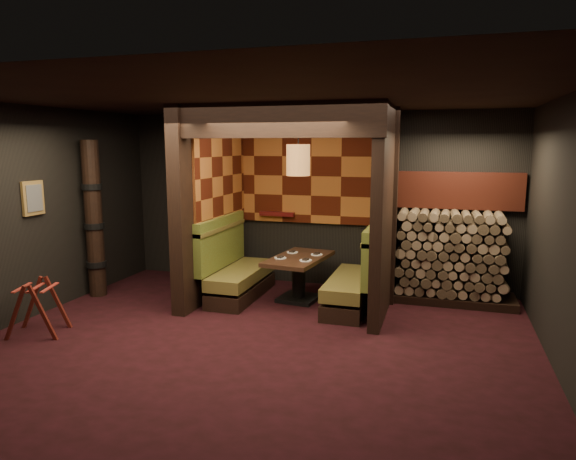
% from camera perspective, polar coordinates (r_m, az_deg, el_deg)
% --- Properties ---
extents(floor, '(6.50, 5.50, 0.02)m').
position_cam_1_polar(floor, '(6.29, -3.54, -12.39)').
color(floor, black).
rests_on(floor, ground).
extents(ceiling, '(6.50, 5.50, 0.02)m').
position_cam_1_polar(ceiling, '(5.86, -3.84, 14.64)').
color(ceiling, black).
rests_on(ceiling, ground).
extents(wall_back, '(6.50, 0.02, 2.85)m').
position_cam_1_polar(wall_back, '(8.52, 2.87, 3.38)').
color(wall_back, black).
rests_on(wall_back, ground).
extents(wall_front, '(6.50, 0.02, 2.85)m').
position_cam_1_polar(wall_front, '(3.52, -19.79, -6.05)').
color(wall_front, black).
rests_on(wall_front, ground).
extents(wall_left, '(0.02, 5.50, 2.85)m').
position_cam_1_polar(wall_left, '(7.68, -27.10, 1.66)').
color(wall_left, black).
rests_on(wall_left, ground).
extents(wall_right, '(0.02, 5.50, 2.85)m').
position_cam_1_polar(wall_right, '(5.66, 28.92, -0.93)').
color(wall_right, black).
rests_on(wall_right, ground).
extents(partition_left, '(0.20, 2.20, 2.85)m').
position_cam_1_polar(partition_left, '(7.94, -8.62, 2.83)').
color(partition_left, black).
rests_on(partition_left, floor).
extents(partition_right, '(0.15, 2.10, 2.85)m').
position_cam_1_polar(partition_right, '(7.26, 10.81, 2.15)').
color(partition_right, black).
rests_on(partition_right, floor).
extents(header_beam, '(2.85, 0.18, 0.44)m').
position_cam_1_polar(header_beam, '(6.51, -1.79, 12.11)').
color(header_beam, black).
rests_on(header_beam, partition_left).
extents(tapa_back_panel, '(2.40, 0.06, 1.55)m').
position_cam_1_polar(tapa_back_panel, '(8.45, 2.64, 6.01)').
color(tapa_back_panel, '#A75B24').
rests_on(tapa_back_panel, wall_back).
extents(tapa_side_panel, '(0.04, 1.85, 1.45)m').
position_cam_1_polar(tapa_side_panel, '(8.01, -7.38, 5.97)').
color(tapa_side_panel, '#A75B24').
rests_on(tapa_side_panel, partition_left).
extents(lacquer_shelf, '(0.60, 0.12, 0.07)m').
position_cam_1_polar(lacquer_shelf, '(8.61, -1.20, 1.81)').
color(lacquer_shelf, '#500F0E').
rests_on(lacquer_shelf, wall_back).
extents(booth_bench_left, '(0.68, 1.60, 1.14)m').
position_cam_1_polar(booth_bench_left, '(7.97, -5.91, -4.59)').
color(booth_bench_left, black).
rests_on(booth_bench_left, floor).
extents(booth_bench_right, '(0.68, 1.60, 1.14)m').
position_cam_1_polar(booth_bench_right, '(7.46, 7.69, -5.61)').
color(booth_bench_right, black).
rests_on(booth_bench_right, floor).
extents(dining_table, '(0.85, 1.36, 0.68)m').
position_cam_1_polar(dining_table, '(7.73, 1.20, -4.66)').
color(dining_table, black).
rests_on(dining_table, floor).
extents(place_settings, '(0.64, 0.67, 0.03)m').
position_cam_1_polar(place_settings, '(7.67, 1.21, -2.89)').
color(place_settings, white).
rests_on(place_settings, dining_table).
extents(pendant_lamp, '(0.34, 0.34, 0.97)m').
position_cam_1_polar(pendant_lamp, '(7.45, 1.14, 7.79)').
color(pendant_lamp, brown).
rests_on(pendant_lamp, ceiling).
extents(framed_picture, '(0.05, 0.36, 0.46)m').
position_cam_1_polar(framed_picture, '(7.70, -26.47, 3.19)').
color(framed_picture, olive).
rests_on(framed_picture, wall_left).
extents(luggage_rack, '(0.77, 0.65, 0.73)m').
position_cam_1_polar(luggage_rack, '(7.13, -26.10, -7.55)').
color(luggage_rack, '#4F1710').
rests_on(luggage_rack, floor).
extents(totem_column, '(0.31, 0.31, 2.40)m').
position_cam_1_polar(totem_column, '(8.40, -20.76, 1.03)').
color(totem_column, black).
rests_on(totem_column, floor).
extents(firewood_stack, '(1.73, 0.70, 1.36)m').
position_cam_1_polar(firewood_stack, '(7.99, 18.20, -2.92)').
color(firewood_stack, black).
rests_on(firewood_stack, floor).
extents(mosaic_header, '(1.83, 0.10, 0.56)m').
position_cam_1_polar(mosaic_header, '(8.17, 18.51, 4.16)').
color(mosaic_header, maroon).
rests_on(mosaic_header, wall_back).
extents(bay_front_post, '(0.08, 0.08, 2.85)m').
position_cam_1_polar(bay_front_post, '(7.51, 11.71, 2.36)').
color(bay_front_post, black).
rests_on(bay_front_post, floor).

